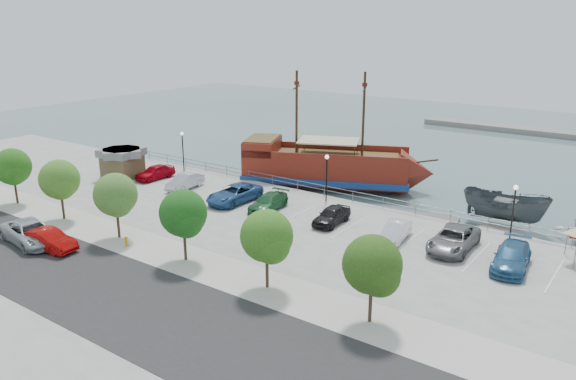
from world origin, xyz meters
The scene contains 32 objects.
ground centered at (0.00, 0.00, -1.00)m, with size 160.00×160.00×0.00m, color #425D5E.
land_slab centered at (0.00, -21.00, -0.60)m, with size 100.00×58.00×1.20m, color gray.
street centered at (0.00, -16.00, 0.01)m, with size 100.00×8.00×0.04m, color black.
sidewalk centered at (0.00, -10.00, 0.01)m, with size 100.00×4.00×0.05m, color beige.
seawall_railing centered at (0.00, 7.80, 0.53)m, with size 50.00×0.06×1.00m.
far_shore centered at (10.00, 55.00, -0.60)m, with size 40.00×3.00×0.80m, color gray.
pirate_ship centered at (-2.90, 13.79, 1.07)m, with size 19.74×12.53×12.35m.
patrol_boat centered at (14.08, 12.22, 0.39)m, with size 2.71×7.20×2.79m, color #424A4E.
dock_west centered at (-15.01, 9.20, -0.80)m, with size 7.09×2.03×0.41m, color slate.
dock_mid centered at (7.35, 9.20, -0.79)m, with size 7.43×2.12×0.42m, color slate.
dock_east centered at (16.16, 9.20, -0.80)m, with size 6.86×1.96×0.39m, color gray.
shed centered at (-21.31, 1.09, 1.61)m, with size 4.16×4.16×3.02m.
street_van centered at (-12.34, -14.37, 0.81)m, with size 2.70×5.85×1.63m, color #AAB3B8.
street_sedan centered at (-10.21, -14.34, 0.74)m, with size 1.57×4.51×1.49m, color #A80907.
fire_hydrant centered at (-6.18, -10.80, 0.42)m, with size 0.26×0.26×0.76m.
lamp_post_left centered at (-18.00, 6.50, 2.94)m, with size 0.36×0.36×4.28m.
lamp_post_mid centered at (0.00, 6.50, 2.94)m, with size 0.36×0.36×4.28m.
lamp_post_right centered at (16.00, 6.50, 2.94)m, with size 0.36×0.36×4.28m.
tree_a centered at (-21.85, -10.07, 3.30)m, with size 3.30×3.20×5.00m.
tree_b centered at (-14.85, -10.07, 3.30)m, with size 3.30×3.20×5.00m.
tree_c centered at (-7.85, -10.07, 3.30)m, with size 3.30×3.20×5.00m.
tree_d centered at (-0.85, -10.07, 3.30)m, with size 3.30×3.20×5.00m.
tree_e centered at (6.15, -10.07, 3.30)m, with size 3.30×3.20×5.00m.
tree_f centered at (13.15, -10.07, 3.30)m, with size 3.30×3.20×5.00m.
parked_car_a centered at (-18.09, 2.56, 0.74)m, with size 1.74×4.32×1.47m, color #AA0311.
parked_car_b centered at (-13.15, 1.90, 0.71)m, with size 1.51×4.32×1.42m, color #B1B4B9.
parked_car_c centered at (-6.52, 1.50, 0.78)m, with size 2.60×5.64×1.57m, color #254F84.
parked_car_d centered at (-2.78, 1.59, 0.68)m, with size 1.91×4.70×1.36m, color #21592E.
parked_car_e centered at (3.41, 1.82, 0.72)m, with size 1.70×4.21×1.44m, color black.
parked_car_f centered at (9.03, 1.68, 0.67)m, with size 1.42×4.08×1.34m, color white.
parked_car_g centered at (13.16, 2.39, 0.78)m, with size 2.59×5.61×1.56m, color slate.
parked_car_h centered at (17.36, 1.56, 0.76)m, with size 2.13×5.25×1.52m, color #295B84.
Camera 1 is at (25.08, -34.56, 15.79)m, focal length 35.00 mm.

